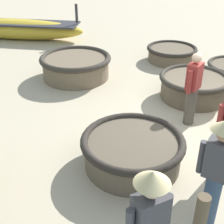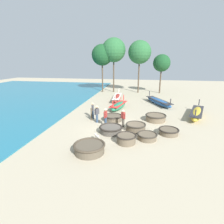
{
  "view_description": "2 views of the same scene",
  "coord_description": "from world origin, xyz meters",
  "views": [
    {
      "loc": [
        -4.95,
        3.06,
        3.53
      ],
      "look_at": [
        -0.6,
        2.27,
        1.02
      ],
      "focal_mm": 50.0,
      "sensor_mm": 36.0,
      "label": 1
    },
    {
      "loc": [
        1.88,
        -13.92,
        5.66
      ],
      "look_at": [
        -0.71,
        1.15,
        1.11
      ],
      "focal_mm": 28.0,
      "sensor_mm": 36.0,
      "label": 2
    }
  ],
  "objects": [
    {
      "name": "coracle_upturned",
      "position": [
        4.14,
        -0.52,
        0.25
      ],
      "size": [
        1.59,
        1.59,
        0.46
      ],
      "color": "brown",
      "rests_on": "ground"
    },
    {
      "name": "dog",
      "position": [
        -1.17,
        -2.65,
        0.37
      ],
      "size": [
        0.53,
        0.53,
        0.55
      ],
      "color": "beige",
      "rests_on": "ground"
    },
    {
      "name": "tree_right_mid",
      "position": [
        -3.28,
        17.92,
        7.34
      ],
      "size": [
        4.14,
        4.14,
        9.43
      ],
      "color": "#4C3D2D",
      "rests_on": "ground"
    },
    {
      "name": "tree_tall_back",
      "position": [
        1.21,
        18.0,
        6.95
      ],
      "size": [
        3.92,
        3.92,
        8.94
      ],
      "color": "#4C3D2D",
      "rests_on": "ground"
    },
    {
      "name": "coracle_far_left",
      "position": [
        -0.44,
        -0.98,
        0.3
      ],
      "size": [
        1.89,
        1.89,
        0.55
      ],
      "color": "#4C473F",
      "rests_on": "ground"
    },
    {
      "name": "coracle_front_right",
      "position": [
        -1.22,
        -4.36,
        0.34
      ],
      "size": [
        2.04,
        2.04,
        0.62
      ],
      "color": "brown",
      "rests_on": "ground"
    },
    {
      "name": "mooring_post_mid_beach",
      "position": [
        -2.85,
        1.73,
        0.62
      ],
      "size": [
        0.14,
        0.14,
        1.23
      ],
      "primitive_type": "cylinder",
      "color": "brown",
      "rests_on": "ground"
    },
    {
      "name": "fisherman_crouching",
      "position": [
        -2.15,
        1.19,
        0.96
      ],
      "size": [
        0.39,
        0.41,
        1.67
      ],
      "color": "#2D425B",
      "rests_on": "ground"
    },
    {
      "name": "long_boat_blue_hull",
      "position": [
        -1.61,
        10.8,
        0.41
      ],
      "size": [
        1.19,
        5.44,
        1.42
      ],
      "color": "maroon",
      "rests_on": "ground"
    },
    {
      "name": "coracle_beside_post",
      "position": [
        -0.74,
        1.94,
        0.31
      ],
      "size": [
        1.79,
        1.79,
        0.57
      ],
      "color": "brown",
      "rests_on": "ground"
    },
    {
      "name": "long_boat_white_hull",
      "position": [
        -0.78,
        6.2,
        0.41
      ],
      "size": [
        1.84,
        4.14,
        1.42
      ],
      "color": "#237551",
      "rests_on": "ground"
    },
    {
      "name": "tree_leftmost",
      "position": [
        -5.32,
        17.7,
        6.53
      ],
      "size": [
        3.69,
        3.69,
        8.4
      ],
      "color": "#4C3D2D",
      "rests_on": "ground"
    },
    {
      "name": "tree_left_mid",
      "position": [
        5.03,
        18.14,
        5.17
      ],
      "size": [
        2.92,
        2.92,
        6.66
      ],
      "color": "#4C3D2D",
      "rests_on": "ground"
    },
    {
      "name": "ground_plane",
      "position": [
        0.0,
        0.0,
        0.0
      ],
      "size": [
        80.0,
        80.0,
        0.0
      ],
      "primitive_type": "plane",
      "color": "tan"
    },
    {
      "name": "fisherman_with_hat",
      "position": [
        0.4,
        0.43,
        0.84
      ],
      "size": [
        0.39,
        0.41,
        1.57
      ],
      "color": "#4C473D",
      "rests_on": "ground"
    },
    {
      "name": "coracle_front_left",
      "position": [
        1.53,
        -0.15,
        0.32
      ],
      "size": [
        1.7,
        1.7,
        0.59
      ],
      "color": "brown",
      "rests_on": "ground"
    },
    {
      "name": "coracle_far_right",
      "position": [
        0.96,
        -2.61,
        0.34
      ],
      "size": [
        1.44,
        1.44,
        0.63
      ],
      "color": "brown",
      "rests_on": "ground"
    },
    {
      "name": "fisherman_standing_left",
      "position": [
        -2.87,
        2.31,
        0.96
      ],
      "size": [
        0.36,
        0.51,
        1.67
      ],
      "color": "#2D425B",
      "rests_on": "ground"
    },
    {
      "name": "long_boat_red_hull",
      "position": [
        7.61,
        4.6,
        0.4
      ],
      "size": [
        2.76,
        5.44,
        1.38
      ],
      "color": "gold",
      "rests_on": "ground"
    },
    {
      "name": "coracle_center",
      "position": [
        3.34,
        2.59,
        0.35
      ],
      "size": [
        1.98,
        1.98,
        0.64
      ],
      "color": "brown",
      "rests_on": "ground"
    },
    {
      "name": "long_boat_ochre_hull",
      "position": [
        4.14,
        9.36,
        0.39
      ],
      "size": [
        3.38,
        5.77,
        1.35
      ],
      "color": "#285693",
      "rests_on": "ground"
    },
    {
      "name": "coracle_nearest",
      "position": [
        2.44,
        -1.74,
        0.25
      ],
      "size": [
        1.49,
        1.49,
        0.46
      ],
      "color": "brown",
      "rests_on": "ground"
    },
    {
      "name": "fisherman_hauling",
      "position": [
        -1.17,
        0.44,
        0.96
      ],
      "size": [
        0.36,
        0.53,
        1.67
      ],
      "color": "#2D425B",
      "rests_on": "ground"
    }
  ]
}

